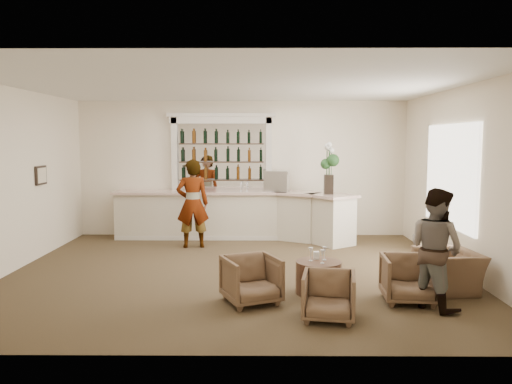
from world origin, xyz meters
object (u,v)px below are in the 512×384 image
(espresso_machine, at_px, (277,181))
(cocktail_table, at_px, (318,277))
(armchair_left, at_px, (251,280))
(armchair_far, at_px, (448,271))
(armchair_right, at_px, (409,279))
(sommelier, at_px, (193,204))
(bar_counter, at_px, (235,215))
(armchair_center, at_px, (329,296))
(flower_vase, at_px, (329,165))
(guest, at_px, (436,249))

(espresso_machine, bearing_deg, cocktail_table, -71.31)
(armchair_left, relative_size, armchair_far, 0.79)
(armchair_right, height_order, espresso_machine, espresso_machine)
(sommelier, relative_size, armchair_right, 2.57)
(bar_counter, distance_m, armchair_right, 5.41)
(armchair_center, bearing_deg, armchair_far, 41.58)
(armchair_center, bearing_deg, flower_vase, 91.64)
(guest, distance_m, armchair_center, 1.71)
(armchair_center, distance_m, flower_vase, 5.09)
(bar_counter, height_order, sommelier, sommelier)
(armchair_center, bearing_deg, espresso_machine, 104.46)
(espresso_machine, bearing_deg, armchair_far, -46.25)
(cocktail_table, xyz_separation_m, espresso_machine, (-0.50, 4.33, 1.13))
(armchair_right, bearing_deg, bar_counter, 124.86)
(espresso_machine, bearing_deg, armchair_center, -72.65)
(espresso_machine, bearing_deg, guest, -55.53)
(sommelier, xyz_separation_m, espresso_machine, (1.88, 1.04, 0.41))
(armchair_left, xyz_separation_m, espresso_machine, (0.53, 4.80, 1.04))
(armchair_left, distance_m, flower_vase, 4.72)
(bar_counter, xyz_separation_m, armchair_right, (2.77, -4.65, -0.23))
(armchair_center, bearing_deg, cocktail_table, 99.31)
(armchair_far, relative_size, flower_vase, 0.83)
(sommelier, xyz_separation_m, armchair_left, (1.35, -3.77, -0.62))
(guest, height_order, armchair_far, guest)
(sommelier, bearing_deg, bar_counter, -143.05)
(sommelier, relative_size, armchair_far, 2.01)
(guest, distance_m, armchair_far, 1.11)
(sommelier, distance_m, armchair_right, 5.23)
(bar_counter, height_order, armchair_left, bar_counter)
(sommelier, xyz_separation_m, armchair_right, (3.64, -3.70, -0.63))
(sommelier, xyz_separation_m, flower_vase, (3.03, 0.40, 0.82))
(guest, xyz_separation_m, armchair_right, (-0.29, 0.25, -0.51))
(armchair_far, bearing_deg, guest, -38.56)
(armchair_center, distance_m, armchair_far, 2.44)
(bar_counter, relative_size, flower_vase, 4.95)
(armchair_left, distance_m, espresso_machine, 4.94)
(sommelier, height_order, espresso_machine, sommelier)
(armchair_right, relative_size, flower_vase, 0.65)
(armchair_far, bearing_deg, armchair_right, -60.76)
(bar_counter, relative_size, cocktail_table, 8.12)
(espresso_machine, bearing_deg, armchair_right, -57.48)
(armchair_far, distance_m, flower_vase, 4.07)
(armchair_left, xyz_separation_m, armchair_far, (3.09, 0.64, -0.03))
(flower_vase, bearing_deg, armchair_far, -68.10)
(cocktail_table, height_order, espresso_machine, espresso_machine)
(cocktail_table, xyz_separation_m, armchair_right, (1.26, -0.41, 0.09))
(espresso_machine, relative_size, flower_vase, 0.48)
(bar_counter, relative_size, armchair_right, 7.58)
(guest, height_order, flower_vase, flower_vase)
(sommelier, relative_size, armchair_center, 2.79)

